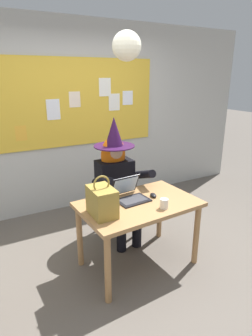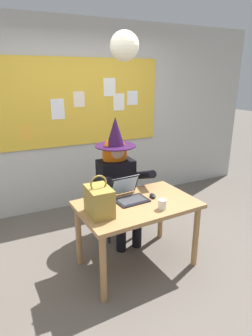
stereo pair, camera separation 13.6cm
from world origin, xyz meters
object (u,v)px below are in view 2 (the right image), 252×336
object	(u,v)px
chair_at_desk	(114,195)
computer_mouse	(153,196)
desk_main	(137,212)
person_costumed	(118,175)
laptop	(129,194)
coffee_mug	(162,204)
handbag	(99,201)

from	to	relation	value
chair_at_desk	computer_mouse	bearing A→B (deg)	14.76
desk_main	person_costumed	size ratio (longest dim) A/B	0.82
person_costumed	laptop	xyz separation A→B (m)	(-0.09, -0.49, -0.03)
desk_main	computer_mouse	bearing A→B (deg)	13.47
desk_main	chair_at_desk	world-z (taller)	chair_at_desk
computer_mouse	chair_at_desk	bearing A→B (deg)	118.04
computer_mouse	coffee_mug	xyz separation A→B (m)	(-0.06, -0.27, 0.03)
coffee_mug	chair_at_desk	bearing A→B (deg)	95.17
desk_main	person_costumed	world-z (taller)	person_costumed
desk_main	coffee_mug	size ratio (longest dim) A/B	12.76
handbag	computer_mouse	bearing A→B (deg)	10.25
chair_at_desk	laptop	size ratio (longest dim) A/B	2.60
chair_at_desk	handbag	size ratio (longest dim) A/B	2.37
coffee_mug	laptop	bearing A→B (deg)	118.66
chair_at_desk	person_costumed	world-z (taller)	person_costumed
chair_at_desk	person_costumed	bearing A→B (deg)	0.57
laptop	coffee_mug	distance (m)	0.39
person_costumed	coffee_mug	xyz separation A→B (m)	(0.09, -0.83, -0.04)
person_costumed	laptop	bearing A→B (deg)	-10.09
desk_main	computer_mouse	world-z (taller)	computer_mouse
desk_main	coffee_mug	bearing A→B (deg)	-56.17
chair_at_desk	handbag	bearing A→B (deg)	-28.51
person_costumed	computer_mouse	distance (m)	0.58
coffee_mug	person_costumed	bearing A→B (deg)	96.26
computer_mouse	handbag	size ratio (longest dim) A/B	0.28
person_costumed	laptop	world-z (taller)	person_costumed
desk_main	coffee_mug	distance (m)	0.30
desk_main	computer_mouse	distance (m)	0.24
computer_mouse	laptop	bearing A→B (deg)	-179.83
person_costumed	desk_main	bearing A→B (deg)	-4.53
chair_at_desk	coffee_mug	bearing A→B (deg)	8.11
laptop	handbag	world-z (taller)	handbag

